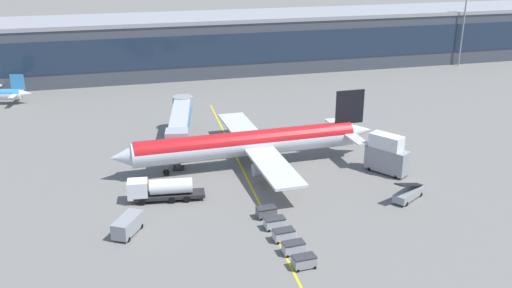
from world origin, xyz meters
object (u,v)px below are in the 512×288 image
(main_airliner, at_px, (249,143))
(crew_van, at_px, (127,225))
(baggage_cart_1, at_px, (293,247))
(catering_lift, at_px, (387,155))
(baggage_cart_4, at_px, (266,212))
(belt_loader, at_px, (409,193))
(baggage_cart_2, at_px, (284,235))
(baggage_cart_0, at_px, (304,261))
(fuel_tanker, at_px, (161,189))
(baggage_cart_3, at_px, (275,223))

(main_airliner, bearing_deg, crew_van, -138.68)
(baggage_cart_1, bearing_deg, main_airliner, 87.05)
(catering_lift, relative_size, baggage_cart_1, 2.57)
(catering_lift, height_order, baggage_cart_4, catering_lift)
(catering_lift, relative_size, baggage_cart_4, 2.57)
(belt_loader, bearing_deg, baggage_cart_4, -179.90)
(baggage_cart_1, xyz_separation_m, baggage_cart_2, (-0.21, 3.19, 0.00))
(baggage_cart_1, relative_size, baggage_cart_4, 1.00)
(catering_lift, relative_size, crew_van, 1.31)
(main_airliner, distance_m, baggage_cart_0, 30.85)
(crew_van, bearing_deg, main_airliner, 41.32)
(baggage_cart_1, distance_m, baggage_cart_4, 9.60)
(belt_loader, relative_size, baggage_cart_4, 2.38)
(catering_lift, xyz_separation_m, baggage_cart_4, (-22.48, -9.73, -2.28))
(baggage_cart_0, bearing_deg, crew_van, 146.04)
(fuel_tanker, height_order, baggage_cart_3, fuel_tanker)
(baggage_cart_1, height_order, baggage_cart_2, same)
(main_airliner, height_order, fuel_tanker, main_airliner)
(belt_loader, relative_size, baggage_cart_0, 2.38)
(baggage_cart_4, bearing_deg, fuel_tanker, 146.33)
(fuel_tanker, xyz_separation_m, baggage_cart_2, (13.54, -15.12, -0.96))
(fuel_tanker, relative_size, baggage_cart_4, 4.01)
(catering_lift, height_order, crew_van, catering_lift)
(catering_lift, xyz_separation_m, baggage_cart_1, (-21.84, -19.31, -2.28))
(belt_loader, height_order, crew_van, belt_loader)
(belt_loader, height_order, baggage_cart_0, belt_loader)
(baggage_cart_2, bearing_deg, belt_loader, 17.20)
(main_airliner, relative_size, baggage_cart_1, 15.99)
(baggage_cart_2, height_order, baggage_cart_3, same)
(belt_loader, distance_m, crew_van, 39.38)
(main_airliner, xyz_separation_m, baggage_cart_4, (-2.05, -17.89, -3.18))
(baggage_cart_0, bearing_deg, catering_lift, 46.13)
(main_airliner, bearing_deg, baggage_cart_3, -94.98)
(belt_loader, bearing_deg, baggage_cart_3, -171.24)
(main_airliner, xyz_separation_m, crew_van, (-20.27, -17.82, -2.65))
(crew_van, xyz_separation_m, baggage_cart_2, (18.64, -6.45, -0.53))
(baggage_cart_1, distance_m, baggage_cart_2, 3.20)
(baggage_cart_1, height_order, baggage_cart_4, same)
(catering_lift, relative_size, baggage_cart_2, 2.57)
(fuel_tanker, distance_m, belt_loader, 35.37)
(main_airliner, relative_size, baggage_cart_2, 15.99)
(fuel_tanker, height_order, catering_lift, catering_lift)
(fuel_tanker, relative_size, crew_van, 2.05)
(crew_van, bearing_deg, fuel_tanker, 59.51)
(fuel_tanker, relative_size, baggage_cart_1, 4.01)
(baggage_cart_0, xyz_separation_m, baggage_cart_4, (-0.85, 12.77, 0.00))
(belt_loader, xyz_separation_m, baggage_cart_3, (-20.96, -3.23, -0.21))
(fuel_tanker, distance_m, baggage_cart_0, 25.66)
(baggage_cart_3, bearing_deg, baggage_cart_4, 93.81)
(baggage_cart_2, relative_size, baggage_cart_3, 1.00)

